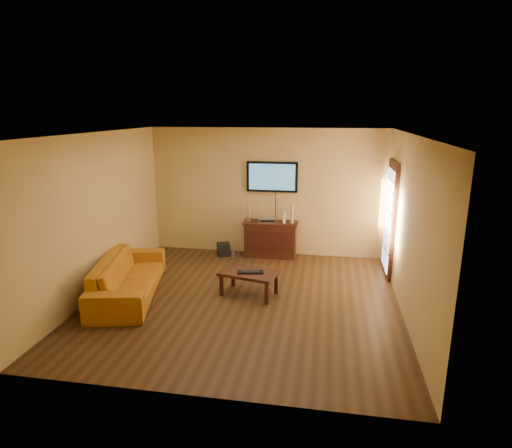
% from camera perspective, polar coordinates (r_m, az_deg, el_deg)
% --- Properties ---
extents(ground_plane, '(5.00, 5.00, 0.00)m').
position_cam_1_polar(ground_plane, '(7.19, -1.57, -10.12)').
color(ground_plane, '#34200E').
rests_on(ground_plane, ground).
extents(room_walls, '(5.00, 5.00, 5.00)m').
position_cam_1_polar(room_walls, '(7.26, -0.70, 4.16)').
color(room_walls, tan).
rests_on(room_walls, ground).
extents(french_door, '(0.07, 1.02, 2.22)m').
position_cam_1_polar(french_door, '(8.41, 17.40, 0.52)').
color(french_door, black).
rests_on(french_door, ground).
extents(media_console, '(1.14, 0.44, 0.76)m').
position_cam_1_polar(media_console, '(9.13, 1.93, -2.02)').
color(media_console, black).
rests_on(media_console, ground).
extents(television, '(1.08, 0.08, 0.64)m').
position_cam_1_polar(television, '(9.02, 2.16, 6.31)').
color(television, black).
rests_on(television, ground).
extents(coffee_table, '(1.04, 0.76, 0.42)m').
position_cam_1_polar(coffee_table, '(7.25, -0.94, -6.80)').
color(coffee_table, black).
rests_on(coffee_table, ground).
extents(sofa, '(1.16, 2.36, 0.89)m').
position_cam_1_polar(sofa, '(7.53, -16.69, -5.93)').
color(sofa, '#B36B13').
rests_on(sofa, ground).
extents(speaker_left, '(0.10, 0.10, 0.36)m').
position_cam_1_polar(speaker_left, '(9.10, -0.98, 1.48)').
color(speaker_left, silver).
rests_on(speaker_left, media_console).
extents(speaker_right, '(0.11, 0.11, 0.38)m').
position_cam_1_polar(speaker_right, '(8.95, 4.81, 1.27)').
color(speaker_right, silver).
rests_on(speaker_right, media_console).
extents(av_receiver, '(0.41, 0.32, 0.08)m').
position_cam_1_polar(av_receiver, '(9.05, 1.48, 0.59)').
color(av_receiver, silver).
rests_on(av_receiver, media_console).
extents(game_console, '(0.10, 0.18, 0.24)m').
position_cam_1_polar(game_console, '(8.97, 3.72, 0.92)').
color(game_console, white).
rests_on(game_console, media_console).
extents(subwoofer, '(0.34, 0.34, 0.27)m').
position_cam_1_polar(subwoofer, '(9.28, -4.36, -3.39)').
color(subwoofer, black).
rests_on(subwoofer, ground).
extents(bottle, '(0.06, 0.06, 0.19)m').
position_cam_1_polar(bottle, '(9.07, -3.07, -4.12)').
color(bottle, white).
rests_on(bottle, ground).
extents(keyboard, '(0.46, 0.24, 0.03)m').
position_cam_1_polar(keyboard, '(7.18, -0.75, -6.40)').
color(keyboard, black).
rests_on(keyboard, coffee_table).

